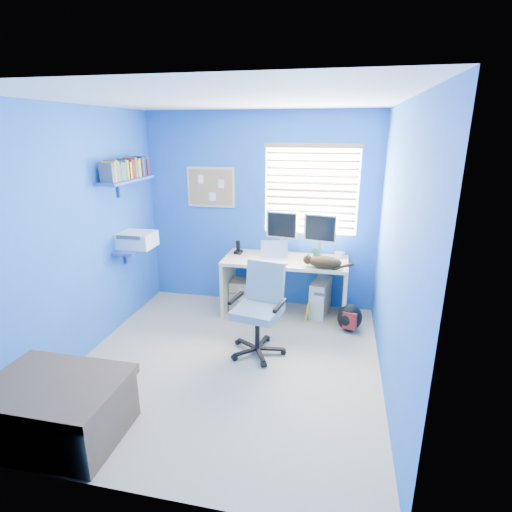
% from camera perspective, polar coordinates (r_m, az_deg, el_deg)
% --- Properties ---
extents(floor, '(3.00, 3.20, 0.00)m').
position_cam_1_polar(floor, '(4.21, -3.99, -14.99)').
color(floor, tan).
rests_on(floor, ground).
extents(ceiling, '(3.00, 3.20, 0.00)m').
position_cam_1_polar(ceiling, '(3.56, -4.89, 21.36)').
color(ceiling, white).
rests_on(ceiling, wall_back).
extents(wall_back, '(3.00, 0.01, 2.50)m').
position_cam_1_polar(wall_back, '(5.20, 0.58, 6.35)').
color(wall_back, blue).
rests_on(wall_back, ground).
extents(wall_front, '(3.00, 0.01, 2.50)m').
position_cam_1_polar(wall_front, '(2.30, -15.77, -9.19)').
color(wall_front, blue).
rests_on(wall_front, ground).
extents(wall_left, '(0.01, 3.20, 2.50)m').
position_cam_1_polar(wall_left, '(4.35, -23.75, 2.62)').
color(wall_left, blue).
rests_on(wall_left, ground).
extents(wall_right, '(0.01, 3.20, 2.50)m').
position_cam_1_polar(wall_right, '(3.58, 19.32, 0.15)').
color(wall_right, blue).
rests_on(wall_right, ground).
extents(desk, '(1.52, 0.65, 0.74)m').
position_cam_1_polar(desk, '(5.06, 4.12, -4.42)').
color(desk, '#DFBA80').
rests_on(desk, floor).
extents(laptop, '(0.37, 0.31, 0.22)m').
position_cam_1_polar(laptop, '(4.80, 2.63, 0.45)').
color(laptop, silver).
rests_on(laptop, desk).
extents(monitor_left, '(0.41, 0.18, 0.54)m').
position_cam_1_polar(monitor_left, '(5.13, 3.70, 3.40)').
color(monitor_left, silver).
rests_on(monitor_left, desk).
extents(monitor_right, '(0.41, 0.19, 0.54)m').
position_cam_1_polar(monitor_right, '(5.01, 9.11, 2.88)').
color(monitor_right, silver).
rests_on(monitor_right, desk).
extents(phone, '(0.10, 0.12, 0.17)m').
position_cam_1_polar(phone, '(5.12, -2.56, 1.26)').
color(phone, black).
rests_on(phone, desk).
extents(mug, '(0.10, 0.09, 0.10)m').
position_cam_1_polar(mug, '(5.04, 8.65, 0.38)').
color(mug, '#357E55').
rests_on(mug, desk).
extents(cd_spindle, '(0.13, 0.13, 0.07)m').
position_cam_1_polar(cd_spindle, '(5.08, 11.84, 0.18)').
color(cd_spindle, silver).
rests_on(cd_spindle, desk).
extents(cat, '(0.40, 0.23, 0.14)m').
position_cam_1_polar(cat, '(4.66, 9.83, -0.86)').
color(cat, black).
rests_on(cat, desk).
extents(tower_pc, '(0.27, 0.47, 0.45)m').
position_cam_1_polar(tower_pc, '(5.18, 9.17, -5.82)').
color(tower_pc, beige).
rests_on(tower_pc, floor).
extents(drawer_boxes, '(0.35, 0.28, 0.41)m').
position_cam_1_polar(drawer_boxes, '(5.24, -1.64, -5.56)').
color(drawer_boxes, tan).
rests_on(drawer_boxes, floor).
extents(yellow_book, '(0.03, 0.17, 0.24)m').
position_cam_1_polar(yellow_book, '(5.05, 7.38, -7.70)').
color(yellow_book, yellow).
rests_on(yellow_book, floor).
extents(backpack, '(0.34, 0.29, 0.34)m').
position_cam_1_polar(backpack, '(4.84, 13.22, -8.56)').
color(backpack, black).
rests_on(backpack, floor).
extents(bed_corner, '(0.98, 0.70, 0.47)m').
position_cam_1_polar(bed_corner, '(3.58, -26.57, -18.95)').
color(bed_corner, '#4E382E').
rests_on(bed_corner, floor).
extents(office_chair, '(0.65, 0.65, 0.95)m').
position_cam_1_polar(office_chair, '(4.23, 0.45, -9.20)').
color(office_chair, black).
rests_on(office_chair, floor).
extents(window_blinds, '(1.15, 0.05, 1.10)m').
position_cam_1_polar(window_blinds, '(5.03, 7.88, 9.28)').
color(window_blinds, white).
rests_on(window_blinds, ground).
extents(corkboard, '(0.64, 0.02, 0.52)m').
position_cam_1_polar(corkboard, '(5.30, -6.46, 9.74)').
color(corkboard, '#DFBA80').
rests_on(corkboard, ground).
extents(wall_shelves, '(0.42, 0.90, 1.05)m').
position_cam_1_polar(wall_shelves, '(4.85, -17.52, 6.93)').
color(wall_shelves, '#2E4BAB').
rests_on(wall_shelves, ground).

